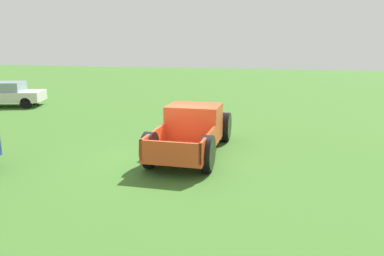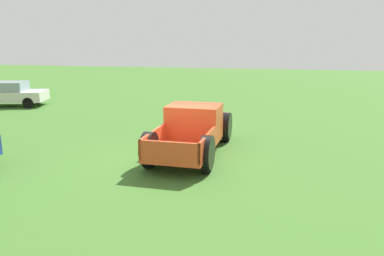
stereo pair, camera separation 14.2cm
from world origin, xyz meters
TOP-DOWN VIEW (x-y plane):
  - ground_plane at (0.00, 0.00)m, footprint 80.00×80.00m
  - pickup_truck_foreground at (1.22, -0.49)m, footprint 5.44×2.24m
  - sedan_distant_a at (7.70, 12.23)m, footprint 2.82×4.62m

SIDE VIEW (x-z plane):
  - ground_plane at x=0.00m, z-range 0.00..0.00m
  - sedan_distant_a at x=7.70m, z-range 0.04..1.48m
  - pickup_truck_foreground at x=1.22m, z-range -0.04..1.61m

